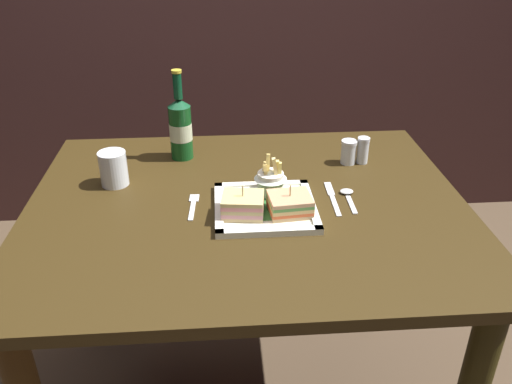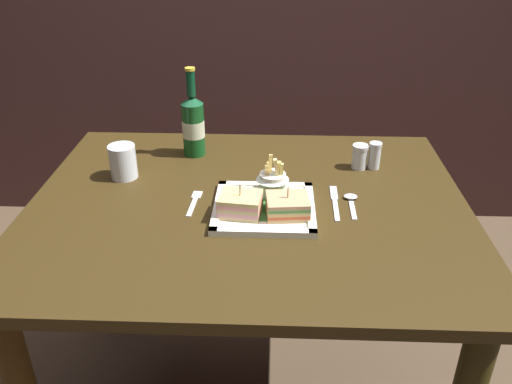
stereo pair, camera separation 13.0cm
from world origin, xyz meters
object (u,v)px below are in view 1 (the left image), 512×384
object	(u,v)px
water_glass	(114,171)
spoon	(348,195)
knife	(332,197)
dining_table	(248,247)
fork	(193,205)
fries_cup	(271,179)
pepper_shaker	(363,152)
square_plate	(265,208)
beer_bottle	(180,127)
sandwich_half_right	(290,204)
salt_shaker	(348,153)
sandwich_half_left	(243,205)

from	to	relation	value
water_glass	spoon	world-z (taller)	water_glass
water_glass	knife	bearing A→B (deg)	-11.54
dining_table	fork	bearing A→B (deg)	-176.94
fries_cup	pepper_shaker	bearing A→B (deg)	32.90
fries_cup	spoon	bearing A→B (deg)	-3.46
fries_cup	pepper_shaker	world-z (taller)	fries_cup
pepper_shaker	square_plate	bearing A→B (deg)	-140.68
fries_cup	water_glass	bearing A→B (deg)	166.16
beer_bottle	fork	xyz separation A→B (m)	(0.04, -0.29, -0.09)
dining_table	sandwich_half_right	xyz separation A→B (m)	(0.10, -0.07, 0.17)
salt_shaker	square_plate	bearing A→B (deg)	-136.56
dining_table	square_plate	size ratio (longest dim) A/B	4.50
spoon	salt_shaker	world-z (taller)	salt_shaker
beer_bottle	pepper_shaker	world-z (taller)	beer_bottle
knife	pepper_shaker	size ratio (longest dim) A/B	2.26
dining_table	beer_bottle	world-z (taller)	beer_bottle
salt_shaker	water_glass	bearing A→B (deg)	-172.65
dining_table	salt_shaker	xyz separation A→B (m)	(0.31, 0.21, 0.17)
knife	spoon	size ratio (longest dim) A/B	1.46
dining_table	salt_shaker	distance (m)	0.41
sandwich_half_right	spoon	bearing A→B (deg)	27.83
sandwich_half_right	salt_shaker	xyz separation A→B (m)	(0.21, 0.28, -0.00)
square_plate	spoon	xyz separation A→B (m)	(0.22, 0.05, -0.00)
salt_shaker	pepper_shaker	size ratio (longest dim) A/B	0.90
sandwich_half_left	fries_cup	bearing A→B (deg)	52.39
dining_table	sandwich_half_right	bearing A→B (deg)	-36.91
fork	knife	xyz separation A→B (m)	(0.36, 0.02, 0.00)
pepper_shaker	beer_bottle	bearing A→B (deg)	171.71
sandwich_half_left	fries_cup	xyz separation A→B (m)	(0.08, 0.10, 0.02)
beer_bottle	sandwich_half_left	bearing A→B (deg)	-65.78
dining_table	sandwich_half_left	xyz separation A→B (m)	(-0.01, -0.07, 0.17)
sandwich_half_right	beer_bottle	xyz separation A→B (m)	(-0.27, 0.36, 0.06)
sandwich_half_left	knife	world-z (taller)	sandwich_half_left
sandwich_half_left	fork	xyz separation A→B (m)	(-0.12, 0.07, -0.03)
knife	spoon	distance (m)	0.04
dining_table	salt_shaker	size ratio (longest dim) A/B	15.84
fries_cup	pepper_shaker	distance (m)	0.34
fries_cup	knife	size ratio (longest dim) A/B	0.61
sandwich_half_left	water_glass	xyz separation A→B (m)	(-0.33, 0.20, 0.01)
square_plate	beer_bottle	size ratio (longest dim) A/B	0.94
beer_bottle	fork	bearing A→B (deg)	-82.23
water_glass	fork	size ratio (longest dim) A/B	0.73
sandwich_half_right	knife	size ratio (longest dim) A/B	0.61
knife	salt_shaker	distance (m)	0.22
sandwich_half_right	square_plate	bearing A→B (deg)	149.62
dining_table	sandwich_half_right	distance (m)	0.21
square_plate	fork	world-z (taller)	square_plate
spoon	salt_shaker	distance (m)	0.20
sandwich_half_left	fork	size ratio (longest dim) A/B	0.84
fries_cup	pepper_shaker	xyz separation A→B (m)	(0.29, 0.19, -0.02)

